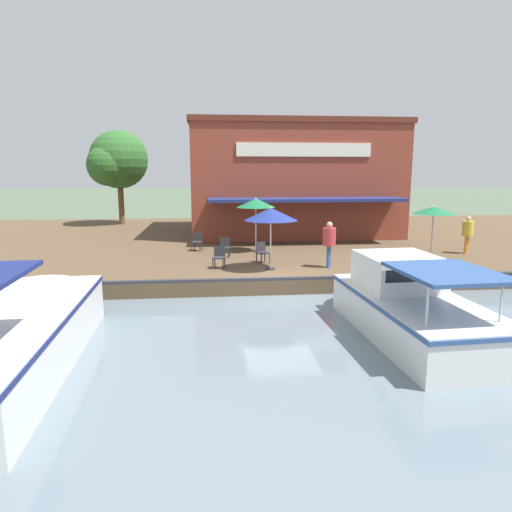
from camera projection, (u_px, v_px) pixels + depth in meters
The scene contains 16 objects.
ground_plane at pixel (281, 297), 15.90m from camera, with size 220.00×220.00×0.00m, color #4C5B47.
quay_deck at pixel (252, 241), 26.61m from camera, with size 22.00×56.00×0.60m, color brown.
quay_edge_fender at pixel (281, 279), 15.88m from camera, with size 0.20×50.40×0.10m, color #2D2D33.
waterfront_restaurant at pixel (289, 179), 28.43m from camera, with size 10.95×12.06×6.55m.
patio_umbrella_mid_patio_right at pixel (256, 203), 21.13m from camera, with size 1.80×1.80×2.54m.
patio_umbrella_back_row at pixel (434, 210), 20.02m from camera, with size 1.85×1.85×2.25m.
patio_umbrella_mid_patio_left at pixel (271, 214), 17.21m from camera, with size 2.02×2.02×2.42m.
cafe_chair_mid_patio at pixel (219, 256), 17.79m from camera, with size 0.52×0.52×0.85m.
cafe_chair_back_row_seat at pixel (225, 246), 20.04m from camera, with size 0.51×0.51×0.85m.
cafe_chair_facing_river at pixel (197, 241), 21.70m from camera, with size 0.54×0.54×0.85m.
cafe_chair_far_corner_seat at pixel (262, 251), 18.86m from camera, with size 0.58×0.58×0.85m.
person_at_quay_edge at pixel (329, 239), 17.77m from camera, with size 0.51×0.51×1.81m.
person_near_entrance at pixel (468, 230), 20.85m from camera, with size 0.49×0.49×1.72m.
motorboat_outer_channel at pixel (402, 302), 12.42m from camera, with size 6.90×2.75×2.07m.
motorboat_distant_upstream at pixel (6, 329), 10.52m from camera, with size 8.78×3.60×2.53m.
tree_upstream_bank at pixel (116, 161), 31.73m from camera, with size 4.24×4.04×6.57m.
Camera 1 is at (15.21, -2.41, 4.33)m, focal length 32.00 mm.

